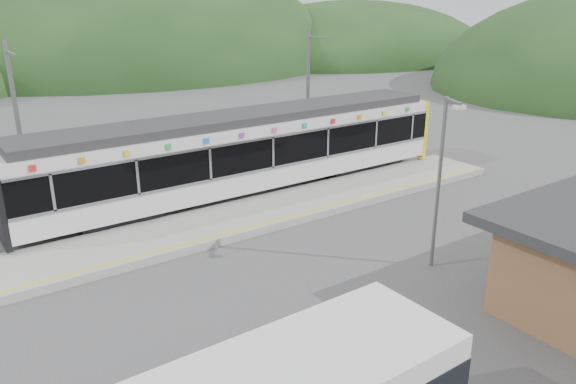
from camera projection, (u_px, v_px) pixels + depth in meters
ground at (295, 249)px, 20.06m from camera, size 120.00×120.00×0.00m
hills at (334, 180)px, 27.50m from camera, size 146.00×149.00×26.00m
platform at (247, 217)px, 22.56m from camera, size 26.00×3.20×0.30m
yellow_line at (264, 223)px, 21.51m from camera, size 26.00×0.10×0.01m
train at (245, 150)px, 24.88m from camera, size 20.44×3.01×3.74m
catenary_mast_west at (19, 130)px, 21.68m from camera, size 0.18×1.80×7.00m
catenary_mast_east at (308, 95)px, 29.26m from camera, size 0.18×1.80×7.00m
lamp_post at (443, 170)px, 17.58m from camera, size 0.51×1.07×5.68m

